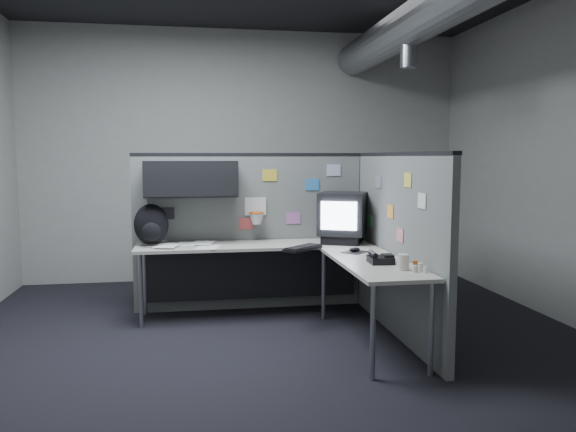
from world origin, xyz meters
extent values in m
cube|color=black|center=(0.00, 0.00, -0.01)|extent=(5.60, 5.60, 0.01)
cube|color=#9E9E99|center=(0.00, 2.80, 1.60)|extent=(5.60, 0.01, 3.20)
cube|color=#9E9E99|center=(0.00, -2.80, 1.60)|extent=(5.60, 0.01, 3.20)
cylinder|color=slate|center=(1.40, 0.00, 2.85)|extent=(0.40, 5.49, 0.40)
cylinder|color=slate|center=(1.40, 0.80, 2.60)|extent=(0.16, 0.16, 0.30)
cube|color=slate|center=(-0.08, 1.30, 0.80)|extent=(2.43, 0.06, 1.60)
cube|color=black|center=(-0.08, 1.30, 1.61)|extent=(2.43, 0.07, 0.03)
cube|color=black|center=(1.10, 1.30, 0.80)|extent=(0.07, 0.07, 1.60)
cube|color=black|center=(-0.70, 1.10, 1.38)|extent=(0.90, 0.35, 0.35)
cube|color=black|center=(-0.70, 0.93, 1.38)|extent=(0.90, 0.02, 0.33)
cube|color=silver|center=(-0.05, 1.26, 1.08)|extent=(0.22, 0.02, 0.18)
torus|color=#D85914|center=(-0.05, 1.17, 1.02)|extent=(0.16, 0.16, 0.01)
cone|color=white|center=(-0.05, 1.17, 0.96)|extent=(0.14, 0.14, 0.11)
cube|color=#26262D|center=(-0.95, 1.26, 1.02)|extent=(0.15, 0.01, 0.12)
cube|color=gold|center=(0.10, 1.26, 1.40)|extent=(0.15, 0.01, 0.12)
cube|color=#B266B2|center=(0.35, 1.26, 0.95)|extent=(0.15, 0.01, 0.12)
cube|color=#337FCC|center=(0.55, 1.26, 1.30)|extent=(0.15, 0.01, 0.12)
cube|color=silver|center=(0.78, 1.26, 1.45)|extent=(0.15, 0.01, 0.12)
cube|color=#CC4C4C|center=(-0.15, 1.26, 0.90)|extent=(0.15, 0.01, 0.12)
cube|color=slate|center=(1.10, 0.22, 0.80)|extent=(0.06, 2.23, 1.60)
cube|color=black|center=(1.10, 0.22, 1.61)|extent=(0.07, 2.23, 0.03)
cube|color=gray|center=(1.06, 0.65, 1.35)|extent=(0.01, 0.15, 0.12)
cube|color=orange|center=(1.06, 0.30, 1.10)|extent=(0.01, 0.15, 0.12)
cube|color=#E5D84C|center=(1.06, -0.10, 1.40)|extent=(0.01, 0.15, 0.12)
cube|color=#4CB266|center=(1.06, 0.90, 0.95)|extent=(0.01, 0.15, 0.12)
cube|color=silver|center=(1.06, -0.40, 1.25)|extent=(0.01, 0.15, 0.12)
cube|color=#D87F7F|center=(1.06, 0.05, 0.92)|extent=(0.01, 0.15, 0.12)
cube|color=#B6B1A4|center=(-0.10, 0.98, 0.71)|extent=(2.30, 0.56, 0.03)
cube|color=#B6B1A4|center=(0.78, -0.07, 0.71)|extent=(0.56, 1.55, 0.03)
cube|color=black|center=(-0.10, 1.20, 0.40)|extent=(2.18, 0.02, 0.55)
cylinder|color=gray|center=(-1.18, 0.76, 0.35)|extent=(0.04, 0.04, 0.70)
cylinder|color=gray|center=(-1.18, 1.20, 0.35)|extent=(0.04, 0.04, 0.70)
cylinder|color=gray|center=(0.56, 0.76, 0.35)|extent=(0.04, 0.04, 0.70)
cylinder|color=gray|center=(0.56, -0.78, 0.35)|extent=(0.04, 0.04, 0.70)
cylinder|color=gray|center=(1.00, -0.78, 0.35)|extent=(0.04, 0.04, 0.70)
cube|color=black|center=(0.79, 0.93, 0.77)|extent=(0.51, 0.53, 0.08)
cube|color=black|center=(0.79, 0.93, 1.02)|extent=(0.58, 0.58, 0.42)
cube|color=silver|center=(0.69, 0.71, 1.02)|extent=(0.32, 0.15, 0.27)
cube|color=black|center=(0.31, 0.55, 0.74)|extent=(0.41, 0.39, 0.03)
cube|color=black|center=(0.31, 0.55, 0.76)|extent=(0.37, 0.35, 0.01)
cube|color=black|center=(0.75, 0.34, 0.73)|extent=(0.27, 0.27, 0.01)
ellipsoid|color=black|center=(0.75, 0.34, 0.76)|extent=(0.10, 0.07, 0.04)
cube|color=black|center=(0.81, -0.20, 0.76)|extent=(0.20, 0.21, 0.06)
cylinder|color=black|center=(0.75, -0.18, 0.81)|extent=(0.05, 0.19, 0.04)
cube|color=black|center=(0.86, -0.21, 0.79)|extent=(0.09, 0.12, 0.02)
cylinder|color=silver|center=(1.00, -0.55, 0.76)|extent=(0.04, 0.04, 0.06)
cylinder|color=silver|center=(0.94, -0.59, 0.76)|extent=(0.04, 0.04, 0.05)
cylinder|color=silver|center=(1.02, -0.62, 0.75)|extent=(0.04, 0.04, 0.04)
cylinder|color=#D85914|center=(0.98, -0.51, 0.77)|extent=(0.04, 0.04, 0.07)
cylinder|color=beige|center=(0.89, -0.49, 0.79)|extent=(0.11, 0.11, 0.12)
cube|color=white|center=(-0.56, 0.86, 0.73)|extent=(0.27, 0.33, 0.00)
cube|color=white|center=(-0.75, 1.06, 0.73)|extent=(0.27, 0.33, 0.00)
cube|color=white|center=(-1.01, 1.03, 0.74)|extent=(0.27, 0.33, 0.00)
cube|color=white|center=(-0.60, 1.07, 0.74)|extent=(0.27, 0.33, 0.00)
cube|color=white|center=(-0.94, 0.93, 0.74)|extent=(0.27, 0.33, 0.00)
cube|color=white|center=(-1.08, 1.16, 0.75)|extent=(0.27, 0.33, 0.00)
ellipsoid|color=black|center=(-1.09, 1.07, 0.93)|extent=(0.38, 0.32, 0.41)
ellipsoid|color=black|center=(-1.08, 0.93, 0.88)|extent=(0.20, 0.15, 0.18)
camera|label=1|loc=(-0.68, -4.50, 1.59)|focal=35.00mm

